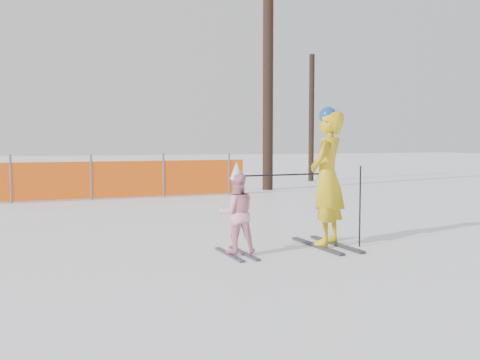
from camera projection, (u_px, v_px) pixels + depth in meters
name	position (u px, v px, depth m)	size (l,w,h in m)	color
ground	(253.00, 253.00, 7.57)	(120.00, 120.00, 0.00)	white
adult	(327.00, 177.00, 7.96)	(0.86, 1.38, 2.09)	black
child	(237.00, 213.00, 7.37)	(0.59, 0.98, 1.29)	black
ski_poles	(322.00, 191.00, 7.81)	(1.82, 0.22, 1.21)	black
tree_trunks	(280.00, 94.00, 18.41)	(3.64, 3.26, 6.85)	black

